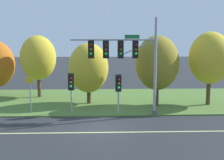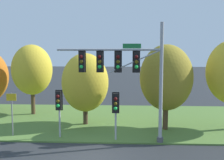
{
  "view_description": "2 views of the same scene",
  "coord_description": "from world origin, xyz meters",
  "px_view_note": "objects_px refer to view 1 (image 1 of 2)",
  "views": [
    {
      "loc": [
        0.2,
        -18.26,
        5.78
      ],
      "look_at": [
        0.99,
        4.59,
        2.52
      ],
      "focal_mm": 45.0,
      "sensor_mm": 36.0,
      "label": 1
    },
    {
      "loc": [
        2.09,
        -14.29,
        5.83
      ],
      "look_at": [
        1.14,
        4.33,
        3.78
      ],
      "focal_mm": 45.0,
      "sensor_mm": 36.0,
      "label": 2
    }
  ],
  "objects_px": {
    "pedestrian_signal_further_along": "(119,86)",
    "tree_tall_centre": "(210,58)",
    "tree_left_of_mast": "(38,58)",
    "pedestrian_signal_near_kerb": "(71,85)",
    "route_sign_post": "(30,90)",
    "tree_behind_signpost": "(89,68)",
    "tree_mid_verge": "(157,63)",
    "traffic_signal_mast": "(128,56)"
  },
  "relations": [
    {
      "from": "pedestrian_signal_near_kerb",
      "to": "route_sign_post",
      "type": "relative_size",
      "value": 1.09
    },
    {
      "from": "tree_behind_signpost",
      "to": "tree_mid_verge",
      "type": "height_order",
      "value": "tree_mid_verge"
    },
    {
      "from": "tree_behind_signpost",
      "to": "tree_tall_centre",
      "type": "relative_size",
      "value": 0.85
    },
    {
      "from": "route_sign_post",
      "to": "tree_behind_signpost",
      "type": "xyz_separation_m",
      "value": [
        4.42,
        3.18,
        1.39
      ]
    },
    {
      "from": "tree_left_of_mast",
      "to": "tree_tall_centre",
      "type": "xyz_separation_m",
      "value": [
        15.73,
        -3.97,
        0.2
      ]
    },
    {
      "from": "route_sign_post",
      "to": "tree_left_of_mast",
      "type": "bearing_deg",
      "value": 96.42
    },
    {
      "from": "pedestrian_signal_further_along",
      "to": "traffic_signal_mast",
      "type": "bearing_deg",
      "value": -14.77
    },
    {
      "from": "pedestrian_signal_further_along",
      "to": "tree_behind_signpost",
      "type": "bearing_deg",
      "value": 122.89
    },
    {
      "from": "tree_behind_signpost",
      "to": "tree_mid_verge",
      "type": "xyz_separation_m",
      "value": [
        5.95,
        -1.06,
        0.51
      ]
    },
    {
      "from": "route_sign_post",
      "to": "tree_left_of_mast",
      "type": "distance_m",
      "value": 6.65
    },
    {
      "from": "tree_tall_centre",
      "to": "tree_mid_verge",
      "type": "bearing_deg",
      "value": -177.81
    },
    {
      "from": "traffic_signal_mast",
      "to": "tree_left_of_mast",
      "type": "distance_m",
      "value": 10.89
    },
    {
      "from": "tree_tall_centre",
      "to": "tree_left_of_mast",
      "type": "bearing_deg",
      "value": 165.84
    },
    {
      "from": "tree_mid_verge",
      "to": "tree_tall_centre",
      "type": "relative_size",
      "value": 0.95
    },
    {
      "from": "route_sign_post",
      "to": "tree_behind_signpost",
      "type": "distance_m",
      "value": 5.62
    },
    {
      "from": "traffic_signal_mast",
      "to": "tree_left_of_mast",
      "type": "xyz_separation_m",
      "value": [
        -8.25,
        7.07,
        -0.58
      ]
    },
    {
      "from": "tree_left_of_mast",
      "to": "traffic_signal_mast",
      "type": "bearing_deg",
      "value": -40.6
    },
    {
      "from": "pedestrian_signal_further_along",
      "to": "tree_tall_centre",
      "type": "distance_m",
      "value": 8.86
    },
    {
      "from": "tree_tall_centre",
      "to": "traffic_signal_mast",
      "type": "bearing_deg",
      "value": -157.45
    },
    {
      "from": "route_sign_post",
      "to": "tree_mid_verge",
      "type": "height_order",
      "value": "tree_mid_verge"
    },
    {
      "from": "traffic_signal_mast",
      "to": "pedestrian_signal_further_along",
      "type": "bearing_deg",
      "value": 165.23
    },
    {
      "from": "traffic_signal_mast",
      "to": "route_sign_post",
      "type": "relative_size",
      "value": 2.55
    },
    {
      "from": "tree_left_of_mast",
      "to": "pedestrian_signal_near_kerb",
      "type": "bearing_deg",
      "value": -59.17
    },
    {
      "from": "pedestrian_signal_further_along",
      "to": "route_sign_post",
      "type": "distance_m",
      "value": 6.93
    },
    {
      "from": "route_sign_post",
      "to": "tree_mid_verge",
      "type": "bearing_deg",
      "value": 11.59
    },
    {
      "from": "traffic_signal_mast",
      "to": "tree_left_of_mast",
      "type": "relative_size",
      "value": 1.2
    },
    {
      "from": "tree_left_of_mast",
      "to": "tree_behind_signpost",
      "type": "distance_m",
      "value": 6.03
    },
    {
      "from": "pedestrian_signal_near_kerb",
      "to": "pedestrian_signal_further_along",
      "type": "relative_size",
      "value": 1.02
    },
    {
      "from": "traffic_signal_mast",
      "to": "pedestrian_signal_near_kerb",
      "type": "distance_m",
      "value": 4.9
    },
    {
      "from": "pedestrian_signal_near_kerb",
      "to": "tree_left_of_mast",
      "type": "bearing_deg",
      "value": 120.83
    },
    {
      "from": "pedestrian_signal_further_along",
      "to": "route_sign_post",
      "type": "relative_size",
      "value": 1.06
    },
    {
      "from": "tree_left_of_mast",
      "to": "tree_mid_verge",
      "type": "xyz_separation_m",
      "value": [
        11.08,
        -4.15,
        -0.21
      ]
    },
    {
      "from": "traffic_signal_mast",
      "to": "pedestrian_signal_near_kerb",
      "type": "bearing_deg",
      "value": 173.37
    },
    {
      "from": "route_sign_post",
      "to": "tree_left_of_mast",
      "type": "xyz_separation_m",
      "value": [
        -0.71,
        6.27,
        2.1
      ]
    },
    {
      "from": "traffic_signal_mast",
      "to": "tree_tall_centre",
      "type": "relative_size",
      "value": 1.15
    },
    {
      "from": "tree_left_of_mast",
      "to": "pedestrian_signal_further_along",
      "type": "bearing_deg",
      "value": -42.26
    },
    {
      "from": "route_sign_post",
      "to": "tree_tall_centre",
      "type": "height_order",
      "value": "tree_tall_centre"
    },
    {
      "from": "tree_left_of_mast",
      "to": "tree_behind_signpost",
      "type": "relative_size",
      "value": 1.13
    },
    {
      "from": "tree_mid_verge",
      "to": "pedestrian_signal_further_along",
      "type": "bearing_deg",
      "value": -141.72
    },
    {
      "from": "route_sign_post",
      "to": "tree_left_of_mast",
      "type": "relative_size",
      "value": 0.47
    },
    {
      "from": "pedestrian_signal_near_kerb",
      "to": "tree_mid_verge",
      "type": "height_order",
      "value": "tree_mid_verge"
    },
    {
      "from": "tree_mid_verge",
      "to": "tree_behind_signpost",
      "type": "bearing_deg",
      "value": 169.94
    }
  ]
}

